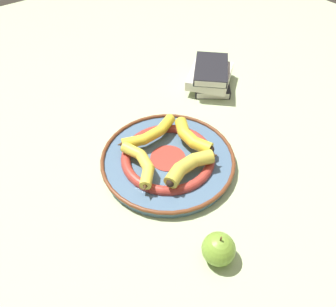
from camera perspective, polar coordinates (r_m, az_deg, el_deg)
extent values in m
plane|color=#B2C693|center=(0.94, -0.46, -1.98)|extent=(2.80, 2.80, 0.00)
cylinder|color=slate|center=(0.93, 0.00, -1.30)|extent=(0.37, 0.37, 0.02)
torus|color=#AD382D|center=(0.92, 0.00, -0.66)|extent=(0.27, 0.27, 0.03)
cylinder|color=#AD382D|center=(0.92, 0.00, -0.81)|extent=(0.10, 0.10, 0.00)
torus|color=brown|center=(0.92, 0.00, -0.74)|extent=(0.38, 0.38, 0.01)
cylinder|color=yellow|center=(0.97, 2.49, 4.63)|extent=(0.06, 0.06, 0.04)
cylinder|color=yellow|center=(0.93, 3.68, 2.76)|extent=(0.05, 0.04, 0.04)
cylinder|color=yellow|center=(0.91, 6.04, 1.31)|extent=(0.06, 0.05, 0.04)
sphere|color=yellow|center=(0.95, 2.77, 3.63)|extent=(0.04, 0.04, 0.04)
sphere|color=yellow|center=(0.92, 4.63, 1.87)|extent=(0.04, 0.04, 0.04)
cone|color=#472D19|center=(0.98, 2.23, 5.59)|extent=(0.04, 0.04, 0.03)
sphere|color=black|center=(0.91, 7.47, 0.75)|extent=(0.02, 0.02, 0.02)
cylinder|color=gold|center=(0.88, 6.11, -0.82)|extent=(0.05, 0.06, 0.04)
cylinder|color=gold|center=(0.86, 3.30, -1.98)|extent=(0.04, 0.05, 0.04)
cylinder|color=gold|center=(0.83, 1.21, -3.96)|extent=(0.06, 0.06, 0.04)
sphere|color=gold|center=(0.87, 4.55, -1.18)|extent=(0.04, 0.04, 0.04)
sphere|color=gold|center=(0.85, 2.01, -2.79)|extent=(0.04, 0.04, 0.04)
cone|color=#472D19|center=(0.89, 7.65, -0.46)|extent=(0.04, 0.04, 0.03)
sphere|color=black|center=(0.82, 0.39, -5.17)|extent=(0.02, 0.02, 0.02)
cylinder|color=yellow|center=(0.84, -3.69, -4.15)|extent=(0.06, 0.06, 0.03)
cylinder|color=yellow|center=(0.87, -4.12, -1.42)|extent=(0.06, 0.04, 0.03)
cylinder|color=yellow|center=(0.90, -6.27, 0.50)|extent=(0.06, 0.05, 0.03)
sphere|color=yellow|center=(0.85, -3.39, -2.69)|extent=(0.03, 0.03, 0.03)
sphere|color=yellow|center=(0.89, -4.82, -0.20)|extent=(0.03, 0.03, 0.03)
cone|color=#472D19|center=(0.82, -4.00, -5.66)|extent=(0.04, 0.04, 0.02)
sphere|color=black|center=(0.92, -7.68, 1.19)|extent=(0.02, 0.02, 0.02)
cylinder|color=yellow|center=(0.93, -6.12, 2.03)|extent=(0.05, 0.07, 0.03)
cylinder|color=yellow|center=(0.94, -2.74, 3.26)|extent=(0.03, 0.06, 0.03)
cylinder|color=yellow|center=(0.98, -0.38, 5.15)|extent=(0.05, 0.07, 0.03)
sphere|color=yellow|center=(0.93, -4.25, 2.42)|extent=(0.03, 0.03, 0.03)
sphere|color=yellow|center=(0.96, -1.26, 4.07)|extent=(0.03, 0.03, 0.03)
cone|color=#472D19|center=(0.93, -8.00, 1.64)|extent=(0.03, 0.03, 0.02)
sphere|color=black|center=(1.00, 0.47, 6.18)|extent=(0.02, 0.02, 0.02)
cube|color=black|center=(1.23, 7.58, 12.08)|extent=(0.20, 0.20, 0.03)
cube|color=white|center=(1.23, 7.59, 11.98)|extent=(0.19, 0.19, 0.02)
cube|color=silver|center=(1.21, 7.30, 13.25)|extent=(0.22, 0.23, 0.03)
cube|color=white|center=(1.21, 7.26, 13.14)|extent=(0.20, 0.21, 0.03)
cube|color=black|center=(1.20, 7.53, 14.38)|extent=(0.21, 0.21, 0.03)
cube|color=white|center=(1.19, 7.52, 14.26)|extent=(0.20, 0.20, 0.02)
sphere|color=olive|center=(0.75, 8.79, -16.10)|extent=(0.08, 0.08, 0.08)
cylinder|color=#4C3319|center=(0.71, 9.19, -14.47)|extent=(0.00, 0.00, 0.01)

